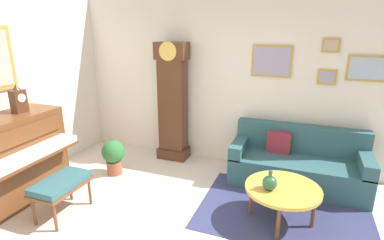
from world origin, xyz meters
TOP-DOWN VIEW (x-y plane):
  - wall_back at (0.02, 2.40)m, footprint 5.30×0.13m
  - area_rug at (1.18, 1.06)m, footprint 2.10×1.50m
  - piano at (-2.23, 0.07)m, footprint 0.87×1.44m
  - piano_bench at (-1.39, 0.05)m, footprint 0.42×0.70m
  - grandfather_clock at (-0.82, 2.12)m, footprint 0.52×0.34m
  - couch at (1.28, 1.91)m, footprint 1.90×0.80m
  - coffee_table at (1.15, 0.86)m, footprint 0.88×0.88m
  - mantel_clock at (-2.23, 0.35)m, footprint 0.13×0.18m
  - green_jug at (1.00, 0.75)m, footprint 0.17×0.17m
  - potted_plant at (-1.44, 1.20)m, footprint 0.36×0.36m

SIDE VIEW (x-z plane):
  - area_rug at x=1.18m, z-range 0.00..0.01m
  - couch at x=1.28m, z-range -0.11..0.73m
  - potted_plant at x=-1.44m, z-range 0.04..0.60m
  - piano_bench at x=-1.39m, z-range 0.17..0.65m
  - coffee_table at x=1.15m, z-range 0.19..0.65m
  - green_jug at x=1.00m, z-range 0.42..0.66m
  - piano at x=-2.23m, z-range 0.01..1.17m
  - grandfather_clock at x=-0.82m, z-range -0.05..1.98m
  - mantel_clock at x=-2.23m, z-range 1.15..1.53m
  - wall_back at x=0.02m, z-range 0.00..2.80m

